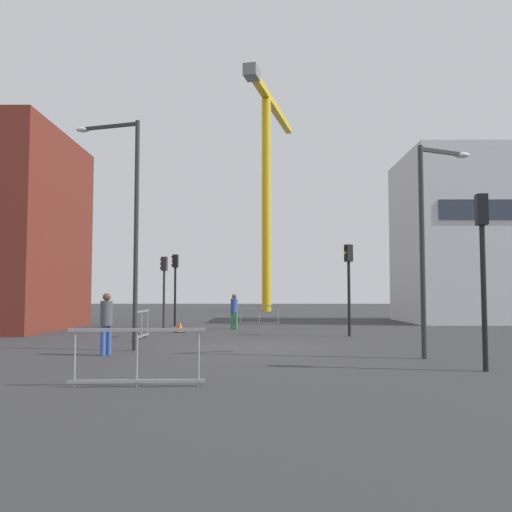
{
  "coord_description": "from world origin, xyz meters",
  "views": [
    {
      "loc": [
        0.11,
        -18.17,
        1.72
      ],
      "look_at": [
        0.0,
        3.06,
        3.15
      ],
      "focal_mm": 39.44,
      "sensor_mm": 36.0,
      "label": 1
    }
  ],
  "objects_px": {
    "streetlamp_short": "(429,229)",
    "traffic_light_island": "(164,280)",
    "traffic_light_verge": "(349,274)",
    "traffic_light_far": "(175,278)",
    "pedestrian_walking": "(234,309)",
    "construction_crane": "(268,161)",
    "traffic_cone_orange": "(180,327)",
    "streetlamp_tall": "(128,211)",
    "pedestrian_waiting": "(106,319)",
    "traffic_light_near": "(483,252)"
  },
  "relations": [
    {
      "from": "construction_crane",
      "to": "traffic_cone_orange",
      "type": "distance_m",
      "value": 34.1
    },
    {
      "from": "streetlamp_short",
      "to": "construction_crane",
      "type": "bearing_deg",
      "value": 95.31
    },
    {
      "from": "streetlamp_tall",
      "to": "pedestrian_walking",
      "type": "height_order",
      "value": "streetlamp_tall"
    },
    {
      "from": "construction_crane",
      "to": "pedestrian_waiting",
      "type": "bearing_deg",
      "value": -97.37
    },
    {
      "from": "traffic_light_island",
      "to": "traffic_cone_orange",
      "type": "relative_size",
      "value": 7.25
    },
    {
      "from": "streetlamp_tall",
      "to": "streetlamp_short",
      "type": "bearing_deg",
      "value": -13.44
    },
    {
      "from": "traffic_light_verge",
      "to": "traffic_light_far",
      "type": "bearing_deg",
      "value": 138.63
    },
    {
      "from": "traffic_light_verge",
      "to": "traffic_cone_orange",
      "type": "bearing_deg",
      "value": 161.96
    },
    {
      "from": "traffic_light_island",
      "to": "traffic_light_near",
      "type": "bearing_deg",
      "value": -57.72
    },
    {
      "from": "streetlamp_tall",
      "to": "pedestrian_waiting",
      "type": "bearing_deg",
      "value": -98.08
    },
    {
      "from": "construction_crane",
      "to": "traffic_cone_orange",
      "type": "bearing_deg",
      "value": -98.27
    },
    {
      "from": "streetlamp_tall",
      "to": "traffic_light_island",
      "type": "relative_size",
      "value": 1.99
    },
    {
      "from": "traffic_light_island",
      "to": "traffic_light_verge",
      "type": "bearing_deg",
      "value": -32.04
    },
    {
      "from": "traffic_light_island",
      "to": "pedestrian_walking",
      "type": "distance_m",
      "value": 3.95
    },
    {
      "from": "streetlamp_tall",
      "to": "traffic_light_verge",
      "type": "distance_m",
      "value": 9.75
    },
    {
      "from": "traffic_light_near",
      "to": "pedestrian_walking",
      "type": "relative_size",
      "value": 2.33
    },
    {
      "from": "traffic_light_island",
      "to": "pedestrian_walking",
      "type": "xyz_separation_m",
      "value": [
        3.58,
        -0.85,
        -1.44
      ]
    },
    {
      "from": "streetlamp_tall",
      "to": "streetlamp_short",
      "type": "xyz_separation_m",
      "value": [
        8.71,
        -2.08,
        -0.79
      ]
    },
    {
      "from": "pedestrian_waiting",
      "to": "traffic_cone_orange",
      "type": "xyz_separation_m",
      "value": [
        0.74,
        9.48,
        -0.79
      ]
    },
    {
      "from": "traffic_light_far",
      "to": "pedestrian_walking",
      "type": "height_order",
      "value": "traffic_light_far"
    },
    {
      "from": "traffic_light_verge",
      "to": "pedestrian_walking",
      "type": "height_order",
      "value": "traffic_light_verge"
    },
    {
      "from": "construction_crane",
      "to": "pedestrian_walking",
      "type": "relative_size",
      "value": 12.98
    },
    {
      "from": "pedestrian_walking",
      "to": "pedestrian_waiting",
      "type": "height_order",
      "value": "pedestrian_waiting"
    },
    {
      "from": "pedestrian_walking",
      "to": "pedestrian_waiting",
      "type": "xyz_separation_m",
      "value": [
        -3.08,
        -11.57,
        0.02
      ]
    },
    {
      "from": "streetlamp_short",
      "to": "traffic_light_far",
      "type": "bearing_deg",
      "value": 121.46
    },
    {
      "from": "pedestrian_waiting",
      "to": "traffic_cone_orange",
      "type": "height_order",
      "value": "pedestrian_waiting"
    },
    {
      "from": "construction_crane",
      "to": "traffic_light_verge",
      "type": "relative_size",
      "value": 5.93
    },
    {
      "from": "traffic_light_verge",
      "to": "traffic_cone_orange",
      "type": "distance_m",
      "value": 7.93
    },
    {
      "from": "pedestrian_walking",
      "to": "traffic_light_island",
      "type": "bearing_deg",
      "value": 166.66
    },
    {
      "from": "traffic_light_island",
      "to": "pedestrian_walking",
      "type": "height_order",
      "value": "traffic_light_island"
    },
    {
      "from": "traffic_light_island",
      "to": "pedestrian_waiting",
      "type": "relative_size",
      "value": 2.05
    },
    {
      "from": "streetlamp_short",
      "to": "traffic_light_island",
      "type": "bearing_deg",
      "value": 125.85
    },
    {
      "from": "traffic_light_near",
      "to": "traffic_light_far",
      "type": "bearing_deg",
      "value": 118.68
    },
    {
      "from": "streetlamp_tall",
      "to": "streetlamp_short",
      "type": "relative_size",
      "value": 1.24
    },
    {
      "from": "streetlamp_short",
      "to": "traffic_light_verge",
      "type": "height_order",
      "value": "streetlamp_short"
    },
    {
      "from": "streetlamp_tall",
      "to": "pedestrian_walking",
      "type": "bearing_deg",
      "value": 74.11
    },
    {
      "from": "traffic_light_far",
      "to": "traffic_light_near",
      "type": "bearing_deg",
      "value": -61.32
    },
    {
      "from": "traffic_light_far",
      "to": "construction_crane",
      "type": "bearing_deg",
      "value": 78.11
    },
    {
      "from": "pedestrian_walking",
      "to": "construction_crane",
      "type": "bearing_deg",
      "value": 85.8
    },
    {
      "from": "traffic_light_far",
      "to": "pedestrian_waiting",
      "type": "distance_m",
      "value": 14.42
    },
    {
      "from": "construction_crane",
      "to": "traffic_light_near",
      "type": "bearing_deg",
      "value": -84.44
    },
    {
      "from": "traffic_light_near",
      "to": "traffic_light_verge",
      "type": "height_order",
      "value": "traffic_light_near"
    },
    {
      "from": "traffic_light_far",
      "to": "traffic_light_island",
      "type": "distance_m",
      "value": 1.94
    },
    {
      "from": "streetlamp_tall",
      "to": "pedestrian_walking",
      "type": "relative_size",
      "value": 4.18
    },
    {
      "from": "traffic_light_far",
      "to": "pedestrian_waiting",
      "type": "bearing_deg",
      "value": -89.12
    },
    {
      "from": "traffic_cone_orange",
      "to": "streetlamp_tall",
      "type": "bearing_deg",
      "value": -93.8
    },
    {
      "from": "traffic_light_island",
      "to": "traffic_light_far",
      "type": "bearing_deg",
      "value": 81.8
    },
    {
      "from": "traffic_light_far",
      "to": "streetlamp_tall",
      "type": "bearing_deg",
      "value": -88.09
    },
    {
      "from": "streetlamp_tall",
      "to": "traffic_light_island",
      "type": "height_order",
      "value": "streetlamp_tall"
    },
    {
      "from": "traffic_light_far",
      "to": "traffic_cone_orange",
      "type": "xyz_separation_m",
      "value": [
        0.96,
        -4.85,
        -2.36
      ]
    }
  ]
}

